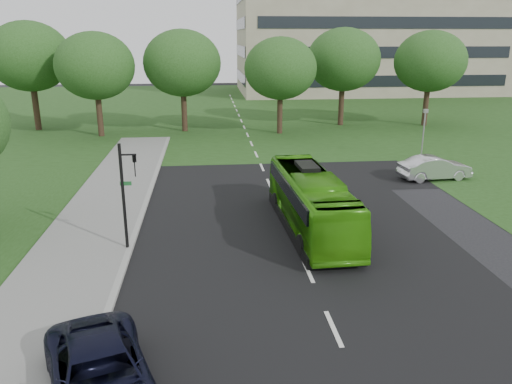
% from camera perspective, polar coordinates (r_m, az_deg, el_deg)
% --- Properties ---
extents(ground, '(160.00, 160.00, 0.00)m').
position_cam_1_polar(ground, '(21.33, 4.88, -6.62)').
color(ground, black).
rests_on(ground, ground).
extents(street_surfaces, '(120.00, 120.00, 0.15)m').
position_cam_1_polar(street_surfaces, '(42.90, -1.12, 5.76)').
color(street_surfaces, black).
rests_on(street_surfaces, ground).
extents(office_building, '(40.10, 20.10, 25.00)m').
position_cam_1_polar(office_building, '(85.16, 12.59, 19.55)').
color(office_building, gray).
rests_on(office_building, ground).
extents(tree_park_a, '(6.87, 6.87, 9.13)m').
position_cam_1_polar(tree_park_a, '(46.99, -17.91, 13.55)').
color(tree_park_a, black).
rests_on(tree_park_a, ground).
extents(tree_park_b, '(7.13, 7.13, 9.35)m').
position_cam_1_polar(tree_park_b, '(47.77, -8.44, 14.36)').
color(tree_park_b, black).
rests_on(tree_park_b, ground).
extents(tree_park_c, '(6.54, 6.54, 8.69)m').
position_cam_1_polar(tree_park_c, '(46.21, 2.81, 13.91)').
color(tree_park_c, black).
rests_on(tree_park_c, ground).
extents(tree_park_d, '(7.22, 7.22, 9.54)m').
position_cam_1_polar(tree_park_d, '(51.47, 9.97, 14.66)').
color(tree_park_d, black).
rests_on(tree_park_d, ground).
extents(tree_park_e, '(6.97, 6.97, 9.29)m').
position_cam_1_polar(tree_park_e, '(53.30, 19.28, 13.90)').
color(tree_park_e, black).
rests_on(tree_park_e, ground).
extents(tree_park_f, '(7.57, 7.57, 10.11)m').
position_cam_1_polar(tree_park_f, '(52.43, -24.48, 13.92)').
color(tree_park_f, black).
rests_on(tree_park_f, ground).
extents(bus, '(2.68, 9.74, 2.69)m').
position_cam_1_polar(bus, '(23.24, 6.32, -1.07)').
color(bus, '#3D9E11').
rests_on(bus, ground).
extents(sedan, '(4.62, 2.02, 1.48)m').
position_cam_1_polar(sedan, '(33.38, 19.74, 2.62)').
color(sedan, silver).
rests_on(sedan, ground).
extents(suv, '(3.95, 5.71, 1.45)m').
position_cam_1_polar(suv, '(13.50, -17.34, -19.46)').
color(suv, black).
rests_on(suv, ground).
extents(traffic_light, '(0.74, 0.22, 4.60)m').
position_cam_1_polar(traffic_light, '(20.98, -14.60, 0.32)').
color(traffic_light, black).
rests_on(traffic_light, ground).
extents(camera_pole, '(0.38, 0.36, 3.72)m').
position_cam_1_polar(camera_pole, '(38.03, 18.64, 6.99)').
color(camera_pole, gray).
rests_on(camera_pole, ground).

